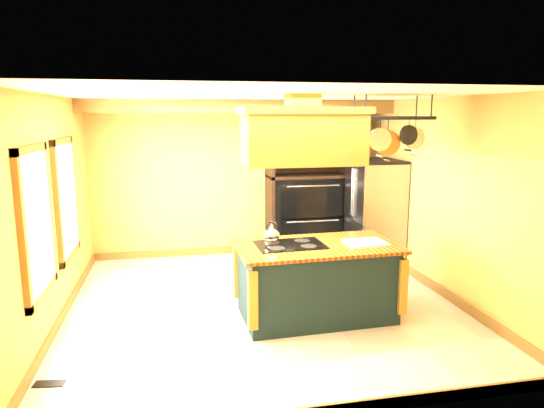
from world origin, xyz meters
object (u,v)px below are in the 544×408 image
object	(u,v)px
kitchen_island	(316,280)
hutch	(307,201)
pot_rack	(391,127)
range_hood	(302,134)
refrigerator	(374,216)

from	to	relation	value
kitchen_island	hutch	bearing A→B (deg)	74.65
kitchen_island	pot_rack	distance (m)	2.07
kitchen_island	range_hood	xyz separation A→B (m)	(-0.20, -0.00, 1.78)
range_hood	hutch	bearing A→B (deg)	73.15
range_hood	hutch	distance (m)	3.13
range_hood	hutch	size ratio (longest dim) A/B	0.58
kitchen_island	hutch	size ratio (longest dim) A/B	0.80
kitchen_island	pot_rack	size ratio (longest dim) A/B	2.04
range_hood	pot_rack	world-z (taller)	same
kitchen_island	hutch	xyz separation A→B (m)	(0.63, 2.73, 0.48)
kitchen_island	range_hood	world-z (taller)	range_hood
kitchen_island	pot_rack	bearing A→B (deg)	-1.77
pot_rack	refrigerator	distance (m)	2.45
pot_rack	refrigerator	bearing A→B (deg)	70.99
pot_rack	range_hood	bearing A→B (deg)	-179.46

